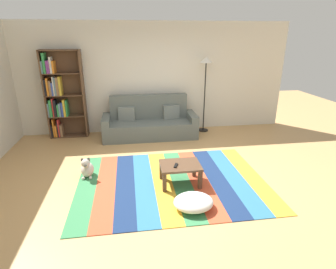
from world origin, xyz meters
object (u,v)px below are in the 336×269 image
at_px(standing_lamp, 206,70).
at_px(tv_remote, 176,165).
at_px(bookshelf, 60,96).
at_px(pouf, 193,202).
at_px(couch, 150,123).
at_px(coffee_table, 180,168).
at_px(dog, 87,169).

xyz_separation_m(standing_lamp, tv_remote, (-1.19, -2.64, -1.20)).
xyz_separation_m(bookshelf, pouf, (2.46, -3.40, -0.90)).
bearing_deg(standing_lamp, couch, -172.07).
relative_size(pouf, standing_lamp, 0.31).
relative_size(coffee_table, standing_lamp, 0.35).
bearing_deg(coffee_table, standing_lamp, 66.78).
xyz_separation_m(pouf, tv_remote, (-0.14, 0.67, 0.26)).
bearing_deg(coffee_table, dog, 163.26).
xyz_separation_m(couch, pouf, (0.37, -3.12, -0.23)).
distance_m(bookshelf, tv_remote, 3.64).
bearing_deg(tv_remote, coffee_table, 51.58).
distance_m(couch, dog, 2.31).
bearing_deg(standing_lamp, dog, -141.84).
bearing_deg(pouf, coffee_table, 94.77).
relative_size(couch, dog, 5.69).
bearing_deg(dog, pouf, -36.12).
relative_size(coffee_table, dog, 1.67).
relative_size(couch, tv_remote, 15.07).
bearing_deg(couch, pouf, -83.24).
bearing_deg(standing_lamp, pouf, -107.60).
relative_size(dog, standing_lamp, 0.21).
xyz_separation_m(pouf, dog, (-1.64, 1.20, 0.05)).
height_order(coffee_table, pouf, coffee_table).
xyz_separation_m(couch, standing_lamp, (1.42, 0.20, 1.24)).
height_order(couch, dog, couch).
xyz_separation_m(coffee_table, pouf, (0.06, -0.72, -0.19)).
relative_size(dog, tv_remote, 2.65).
xyz_separation_m(bookshelf, coffee_table, (2.40, -2.68, -0.71)).
height_order(bookshelf, tv_remote, bookshelf).
height_order(dog, standing_lamp, standing_lamp).
relative_size(coffee_table, pouf, 1.15).
xyz_separation_m(coffee_table, dog, (-1.58, 0.48, -0.14)).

